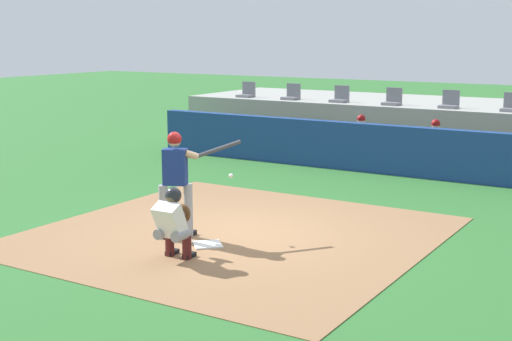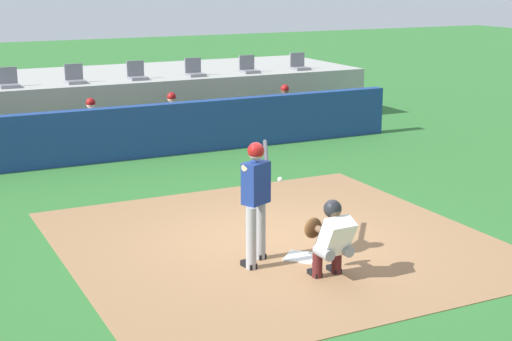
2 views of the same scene
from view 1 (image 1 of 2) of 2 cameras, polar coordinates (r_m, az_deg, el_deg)
The scene contains 16 objects.
ground_plane at distance 12.34m, azimuth -1.71°, elevation -5.09°, with size 80.00×80.00×0.00m, color #2D6B2D.
dirt_infield at distance 12.34m, azimuth -1.71°, elevation -5.06°, with size 6.40×6.40×0.01m, color #936B47.
home_plate at distance 11.70m, azimuth -3.88°, elevation -5.88°, with size 0.44×0.44×0.02m, color white.
batter_at_plate at distance 11.94m, azimuth -6.28°, elevation -0.57°, with size 0.91×1.23×1.80m.
catcher_crouched at distance 10.91m, azimuth -6.54°, elevation -3.97°, with size 0.49×1.90×1.13m.
dugout_wall at distance 17.88m, azimuth 9.80°, elevation 1.71°, with size 13.00×0.30×1.20m, color navy.
dugout_bench at distance 18.86m, azimuth 10.90°, elevation 0.99°, with size 11.80×0.44×0.45m, color olive.
dugout_player_0 at distance 18.99m, azimuth 8.16°, elevation 2.51°, with size 0.49×0.70×1.30m.
dugout_player_1 at distance 18.30m, azimuth 13.88°, elevation 1.99°, with size 0.49×0.70×1.30m.
stands_platform at distance 21.98m, azimuth 14.12°, elevation 3.48°, with size 15.00×4.40×1.40m, color #9E9E99.
stadium_seat_0 at distance 22.91m, azimuth -0.73°, elevation 6.19°, with size 0.46×0.46×0.48m.
stadium_seat_1 at distance 22.09m, azimuth 2.85°, elevation 6.00°, with size 0.46×0.46×0.48m.
stadium_seat_2 at distance 21.35m, azimuth 6.69°, elevation 5.78°, with size 0.46×0.46×0.48m.
stadium_seat_3 at distance 20.72m, azimuth 10.79°, elevation 5.51°, with size 0.46×0.46×0.48m.
stadium_seat_4 at distance 20.20m, azimuth 15.11°, elevation 5.20°, with size 0.46×0.46×0.48m.
stadium_seat_5 at distance 19.80m, azimuth 19.62°, elevation 4.84°, with size 0.46×0.46×0.48m.
Camera 1 is at (6.54, -9.91, 3.38)m, focal length 50.41 mm.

